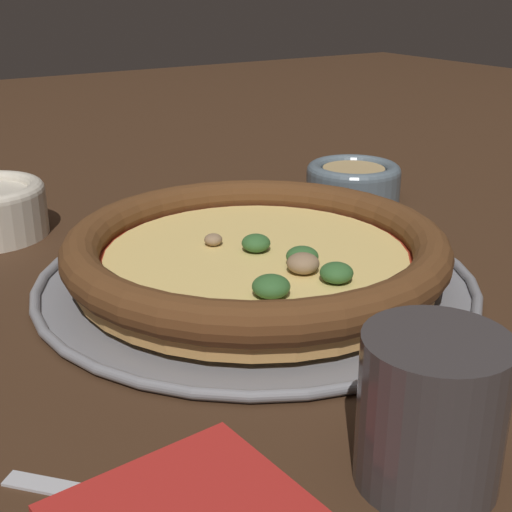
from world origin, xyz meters
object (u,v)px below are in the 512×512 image
object	(u,v)px
bowl_near	(353,181)
drinking_cup	(431,411)
fork	(162,507)
pizza_tray	(256,280)
pizza	(256,252)

from	to	relation	value
bowl_near	drinking_cup	xyz separation A→B (m)	(-0.30, -0.43, 0.02)
fork	drinking_cup	bearing A→B (deg)	25.14
pizza_tray	fork	size ratio (longest dim) A/B	3.00
pizza	fork	world-z (taller)	pizza
drinking_cup	pizza_tray	bearing A→B (deg)	76.93
drinking_cup	fork	world-z (taller)	drinking_cup
drinking_cup	bowl_near	bearing A→B (deg)	54.67
pizza	bowl_near	size ratio (longest dim) A/B	2.96
bowl_near	drinking_cup	distance (m)	0.52
pizza_tray	bowl_near	size ratio (longest dim) A/B	3.43
pizza_tray	drinking_cup	world-z (taller)	drinking_cup
pizza	fork	distance (m)	0.30
pizza_tray	drinking_cup	xyz separation A→B (m)	(-0.06, -0.27, 0.04)
pizza	drinking_cup	world-z (taller)	drinking_cup
fork	bowl_near	bearing A→B (deg)	87.99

